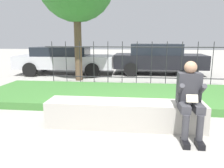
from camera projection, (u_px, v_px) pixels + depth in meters
ground_plane at (136, 127)px, 4.20m from camera, size 60.00×60.00×0.00m
stone_bench at (124, 115)px, 4.17m from camera, size 2.97×0.58×0.50m
person_seated_reader at (190, 96)px, 3.64m from camera, size 0.42×0.73×1.30m
grass_berm at (136, 95)px, 6.15m from camera, size 8.59×2.66×0.18m
iron_fence at (137, 63)px, 7.62m from camera, size 6.59×0.03×1.57m
car_parked_left at (65, 59)px, 10.32m from camera, size 4.55×2.06×1.28m
car_parked_center at (158, 58)px, 10.30m from camera, size 4.20×1.91×1.42m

